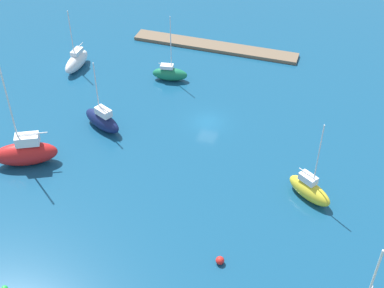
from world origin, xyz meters
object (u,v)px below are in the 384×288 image
at_px(sailboat_green_lone_north, 170,73).
at_px(sailboat_yellow_far_north, 309,189).
at_px(sailboat_red_by_breakwater, 25,152).
at_px(sailboat_white_along_channel, 77,61).
at_px(pier_dock, 215,46).
at_px(mooring_buoy_red, 220,260).
at_px(sailboat_navy_near_pier, 102,120).

distance_m(sailboat_green_lone_north, sailboat_yellow_far_north, 29.70).
bearing_deg(sailboat_red_by_breakwater, sailboat_green_lone_north, -139.82).
height_order(sailboat_red_by_breakwater, sailboat_white_along_channel, sailboat_red_by_breakwater).
bearing_deg(sailboat_white_along_channel, pier_dock, 125.53).
relative_size(sailboat_red_by_breakwater, mooring_buoy_red, 17.11).
relative_size(sailboat_navy_near_pier, sailboat_green_lone_north, 0.95).
bearing_deg(pier_dock, sailboat_navy_near_pier, 72.45).
relative_size(sailboat_green_lone_north, sailboat_red_by_breakwater, 0.69).
bearing_deg(sailboat_green_lone_north, sailboat_yellow_far_north, -47.79).
height_order(sailboat_white_along_channel, mooring_buoy_red, sailboat_white_along_channel).
distance_m(pier_dock, sailboat_yellow_far_north, 35.79).
bearing_deg(sailboat_white_along_channel, sailboat_yellow_far_north, 66.23).
distance_m(sailboat_red_by_breakwater, mooring_buoy_red, 27.28).
bearing_deg(sailboat_yellow_far_north, mooring_buoy_red, -87.51).
bearing_deg(sailboat_white_along_channel, sailboat_red_by_breakwater, 12.79).
bearing_deg(pier_dock, sailboat_red_by_breakwater, 68.38).
relative_size(pier_dock, sailboat_red_by_breakwater, 1.82).
height_order(sailboat_red_by_breakwater, mooring_buoy_red, sailboat_red_by_breakwater).
bearing_deg(mooring_buoy_red, sailboat_white_along_channel, -43.56).
height_order(sailboat_navy_near_pier, sailboat_white_along_channel, sailboat_navy_near_pier).
relative_size(pier_dock, sailboat_yellow_far_north, 2.60).
distance_m(sailboat_green_lone_north, sailboat_red_by_breakwater, 25.17).
height_order(pier_dock, sailboat_white_along_channel, sailboat_white_along_channel).
height_order(sailboat_navy_near_pier, sailboat_red_by_breakwater, sailboat_red_by_breakwater).
xyz_separation_m(sailboat_navy_near_pier, sailboat_white_along_channel, (10.29, -12.65, -0.06)).
distance_m(sailboat_navy_near_pier, mooring_buoy_red, 26.47).
relative_size(pier_dock, sailboat_navy_near_pier, 2.79).
height_order(pier_dock, mooring_buoy_red, mooring_buoy_red).
bearing_deg(pier_dock, sailboat_green_lone_north, 72.20).
bearing_deg(sailboat_green_lone_north, pier_dock, 63.11).
bearing_deg(sailboat_red_by_breakwater, pier_dock, -138.00).
bearing_deg(sailboat_green_lone_north, sailboat_navy_near_pier, -116.45).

